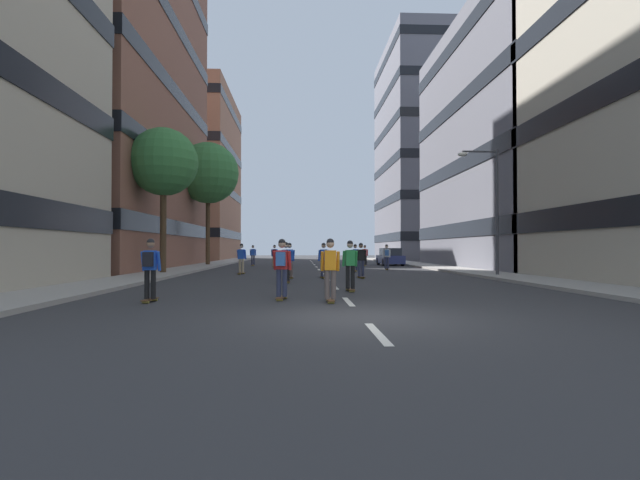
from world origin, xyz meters
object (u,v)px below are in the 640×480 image
object	(u,v)px
streetlamp_right	(490,198)
skater_6	(361,259)
skater_0	(274,254)
skater_8	(350,263)
skater_4	(324,259)
skater_3	(355,256)
street_tree_near	(164,163)
skater_11	(290,259)
skater_7	(253,254)
street_tree_mid	(208,173)
skater_9	(387,255)
skater_5	(330,267)
skater_13	(286,260)
skater_10	(150,266)
parked_car_near	(390,257)
skater_2	(365,254)
skater_1	(241,257)
skater_12	(282,265)

from	to	relation	value
streetlamp_right	skater_6	xyz separation A→B (m)	(-6.82, -0.54, -3.15)
skater_0	skater_8	xyz separation A→B (m)	(3.74, -21.18, -0.03)
skater_4	skater_6	xyz separation A→B (m)	(1.87, -0.04, 0.00)
skater_0	skater_3	bearing A→B (deg)	-51.39
skater_4	street_tree_near	bearing A→B (deg)	157.26
street_tree_near	skater_11	size ratio (longest dim) A/B	4.65
skater_0	skater_7	xyz separation A→B (m)	(-2.04, 3.53, -0.03)
street_tree_mid	skater_9	bearing A→B (deg)	-29.94
skater_5	skater_6	world-z (taller)	same
street_tree_near	skater_5	world-z (taller)	street_tree_near
skater_5	skater_13	distance (m)	7.59
streetlamp_right	skater_10	xyz separation A→B (m)	(-14.06, -10.82, -3.12)
skater_3	skater_11	size ratio (longest dim) A/B	1.00
skater_0	skater_13	size ratio (longest dim) A/B	1.00
parked_car_near	skater_10	distance (m)	30.60
street_tree_near	skater_2	world-z (taller)	street_tree_near
skater_9	skater_13	xyz separation A→B (m)	(-6.65, -12.18, 0.00)
streetlamp_right	skater_13	distance (m)	11.51
streetlamp_right	skater_2	bearing A→B (deg)	104.87
skater_5	skater_10	size ratio (longest dim) A/B	1.00
street_tree_mid	skater_7	xyz separation A→B (m)	(3.79, 0.42, -6.92)
skater_7	skater_9	bearing A→B (deg)	-39.83
skater_5	skater_13	world-z (taller)	same
skater_0	skater_1	distance (m)	10.05
skater_0	skater_6	distance (m)	14.87
skater_11	skater_12	xyz separation A→B (m)	(-0.03, -9.83, 0.03)
skater_0	skater_11	xyz separation A→B (m)	(1.48, -14.00, -0.03)
skater_5	skater_1	bearing A→B (deg)	106.16
skater_7	skater_9	size ratio (longest dim) A/B	1.00
street_tree_near	skater_7	bearing A→B (deg)	74.55
parked_car_near	skater_8	distance (m)	25.77
skater_4	skater_13	world-z (taller)	same
skater_0	skater_5	xyz separation A→B (m)	(2.82, -24.50, -0.03)
skater_1	street_tree_mid	bearing A→B (deg)	108.74
skater_3	skater_10	world-z (taller)	same
skater_12	skater_1	bearing A→B (deg)	101.58
skater_6	skater_5	bearing A→B (deg)	-101.97
parked_car_near	skater_5	bearing A→B (deg)	-104.13
street_tree_near	skater_6	size ratio (longest dim) A/B	4.65
skater_3	skater_6	distance (m)	7.00
skater_4	skater_12	bearing A→B (deg)	-99.94
skater_2	parked_car_near	bearing A→B (deg)	24.18
parked_car_near	skater_0	size ratio (longest dim) A/B	2.47
skater_10	skater_5	bearing A→B (deg)	-2.81
parked_car_near	streetlamp_right	xyz separation A→B (m)	(1.92, -17.27, 3.44)
skater_12	skater_13	world-z (taller)	same
street_tree_near	skater_4	size ratio (longest dim) A/B	4.65
street_tree_near	skater_3	size ratio (longest dim) A/B	4.65
skater_0	skater_4	world-z (taller)	same
streetlamp_right	skater_4	xyz separation A→B (m)	(-8.69, -0.50, -3.15)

